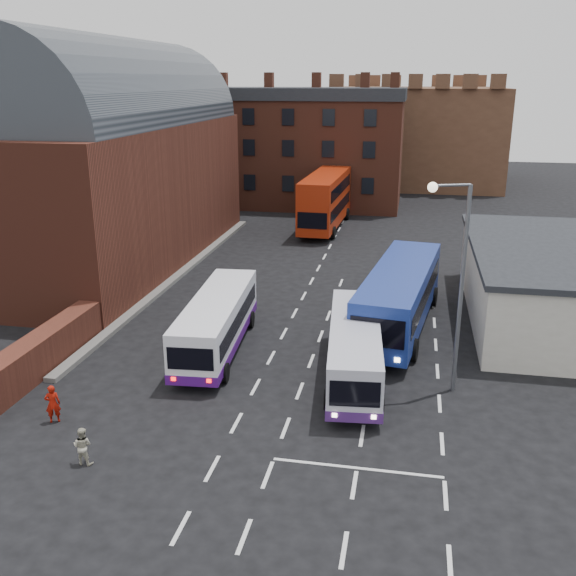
% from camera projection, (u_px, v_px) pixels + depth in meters
% --- Properties ---
extents(ground, '(180.00, 180.00, 0.00)m').
position_uv_depth(ground, '(242.00, 413.00, 26.27)').
color(ground, black).
extents(railway_station, '(12.00, 28.00, 16.00)m').
position_uv_depth(railway_station, '(107.00, 158.00, 46.30)').
color(railway_station, '#602B1E').
rests_on(railway_station, ground).
extents(forecourt_wall, '(1.20, 10.00, 1.80)m').
position_uv_depth(forecourt_wall, '(39.00, 354.00, 29.70)').
color(forecourt_wall, '#602B1E').
rests_on(forecourt_wall, ground).
extents(cream_building, '(10.40, 16.40, 4.25)m').
position_uv_depth(cream_building, '(564.00, 283.00, 35.94)').
color(cream_building, beige).
rests_on(cream_building, ground).
extents(brick_terrace, '(22.00, 10.00, 11.00)m').
position_uv_depth(brick_terrace, '(297.00, 153.00, 68.57)').
color(brick_terrace, brown).
rests_on(brick_terrace, ground).
extents(castle_keep, '(22.00, 22.00, 12.00)m').
position_uv_depth(castle_keep, '(413.00, 135.00, 84.90)').
color(castle_keep, brown).
rests_on(castle_keep, ground).
extents(bus_white_outbound, '(3.11, 10.23, 2.75)m').
position_uv_depth(bus_white_outbound, '(217.00, 319.00, 31.96)').
color(bus_white_outbound, white).
rests_on(bus_white_outbound, ground).
extents(bus_white_inbound, '(3.14, 9.84, 2.64)m').
position_uv_depth(bus_white_inbound, '(355.00, 346.00, 28.92)').
color(bus_white_inbound, silver).
rests_on(bus_white_inbound, ground).
extents(bus_blue, '(4.49, 12.79, 3.42)m').
position_uv_depth(bus_blue, '(400.00, 294.00, 34.56)').
color(bus_blue, navy).
rests_on(bus_blue, ground).
extents(bus_red_double, '(3.47, 12.43, 4.93)m').
position_uv_depth(bus_red_double, '(325.00, 200.00, 57.89)').
color(bus_red_double, '#9F230A').
rests_on(bus_red_double, ground).
extents(street_lamp, '(1.78, 0.85, 9.19)m').
position_uv_depth(street_lamp, '(456.00, 270.00, 26.46)').
color(street_lamp, slate).
rests_on(street_lamp, ground).
extents(pedestrian_red, '(0.70, 0.61, 1.60)m').
position_uv_depth(pedestrian_red, '(53.00, 404.00, 25.37)').
color(pedestrian_red, '#9E1206').
rests_on(pedestrian_red, ground).
extents(pedestrian_beige, '(0.70, 0.55, 1.41)m').
position_uv_depth(pedestrian_beige, '(83.00, 446.00, 22.63)').
color(pedestrian_beige, '#B4AE96').
rests_on(pedestrian_beige, ground).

